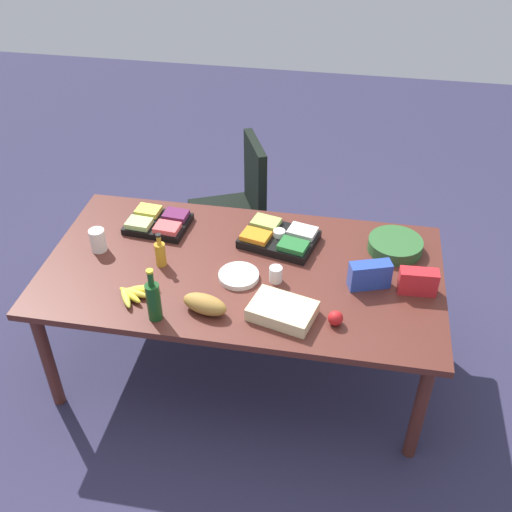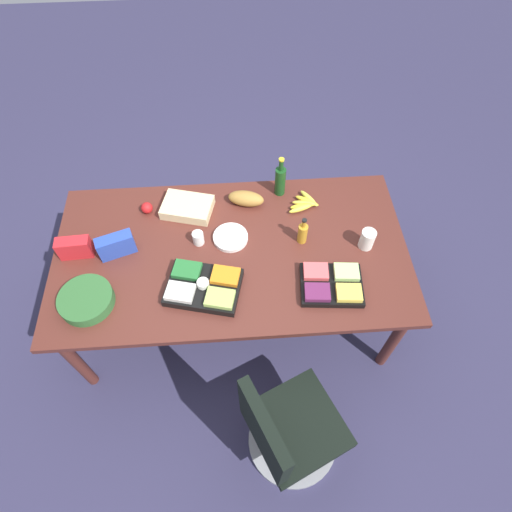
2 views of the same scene
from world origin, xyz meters
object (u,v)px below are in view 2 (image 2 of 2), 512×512
object	(u,v)px
apple_red	(147,208)
dressing_bottle	(303,233)
paper_cup	(198,238)
banana_bunch	(305,203)
wine_bottle	(280,180)
veggie_tray	(204,286)
paper_plate_stack	(231,237)
chip_bag_blue	(116,245)
chip_bag_red	(75,248)
conference_table	(232,257)
sheet_cake	(187,207)
fruit_platter	(332,284)
salad_bowl	(86,300)
mayo_jar	(367,239)
office_chair	(288,433)
bread_loaf	(246,199)

from	to	relation	value
apple_red	dressing_bottle	size ratio (longest dim) A/B	0.37
paper_cup	banana_bunch	size ratio (longest dim) A/B	0.41
wine_bottle	veggie_tray	size ratio (longest dim) A/B	0.64
wine_bottle	paper_plate_stack	world-z (taller)	wine_bottle
chip_bag_blue	paper_cup	bearing A→B (deg)	-174.86
banana_bunch	chip_bag_red	size ratio (longest dim) A/B	1.08
conference_table	sheet_cake	bearing A→B (deg)	-51.66
veggie_tray	dressing_bottle	world-z (taller)	dressing_bottle
wine_bottle	fruit_platter	bearing A→B (deg)	106.41
chip_bag_blue	veggie_tray	world-z (taller)	chip_bag_blue
paper_plate_stack	salad_bowl	distance (m)	0.93
conference_table	fruit_platter	size ratio (longest dim) A/B	5.76
apple_red	chip_bag_red	world-z (taller)	chip_bag_red
banana_bunch	paper_plate_stack	bearing A→B (deg)	25.82
apple_red	paper_cup	bearing A→B (deg)	140.82
chip_bag_blue	salad_bowl	size ratio (longest dim) A/B	0.71
conference_table	mayo_jar	xyz separation A→B (m)	(-0.84, 0.02, 0.13)
dressing_bottle	salad_bowl	bearing A→B (deg)	15.67
office_chair	chip_bag_red	size ratio (longest dim) A/B	4.91
conference_table	fruit_platter	bearing A→B (deg)	152.54
office_chair	veggie_tray	size ratio (longest dim) A/B	2.05
apple_red	salad_bowl	world-z (taller)	apple_red
conference_table	banana_bunch	bearing A→B (deg)	-146.37
wine_bottle	chip_bag_red	xyz separation A→B (m)	(1.30, 0.43, -0.05)
paper_plate_stack	salad_bowl	bearing A→B (deg)	25.66
dressing_bottle	chip_bag_red	distance (m)	1.39
dressing_bottle	chip_bag_red	size ratio (longest dim) A/B	1.03
fruit_platter	wine_bottle	xyz separation A→B (m)	(0.23, -0.77, 0.09)
fruit_platter	paper_plate_stack	world-z (taller)	fruit_platter
salad_bowl	apple_red	bearing A→B (deg)	-113.72
conference_table	bread_loaf	size ratio (longest dim) A/B	9.19
mayo_jar	banana_bunch	world-z (taller)	mayo_jar
fruit_platter	salad_bowl	distance (m)	1.41
conference_table	paper_cup	xyz separation A→B (m)	(0.20, -0.08, 0.11)
conference_table	office_chair	bearing A→B (deg)	104.75
office_chair	mayo_jar	size ratio (longest dim) A/B	7.27
mayo_jar	salad_bowl	bearing A→B (deg)	9.86
bread_loaf	salad_bowl	distance (m)	1.18
dressing_bottle	chip_bag_red	xyz separation A→B (m)	(1.39, 0.01, -0.01)
salad_bowl	conference_table	bearing A→B (deg)	-159.68
wine_bottle	banana_bunch	bearing A→B (deg)	139.44
apple_red	veggie_tray	world-z (taller)	veggie_tray
paper_cup	chip_bag_red	world-z (taller)	chip_bag_red
veggie_tray	chip_bag_red	size ratio (longest dim) A/B	2.40
veggie_tray	paper_plate_stack	bearing A→B (deg)	-115.57
fruit_platter	wine_bottle	bearing A→B (deg)	-73.59
paper_plate_stack	office_chair	bearing A→B (deg)	103.39
conference_table	dressing_bottle	xyz separation A→B (m)	(-0.45, -0.05, 0.14)
office_chair	paper_cup	size ratio (longest dim) A/B	10.92
bread_loaf	mayo_jar	distance (m)	0.83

